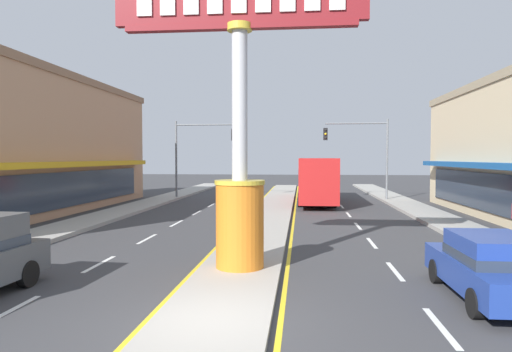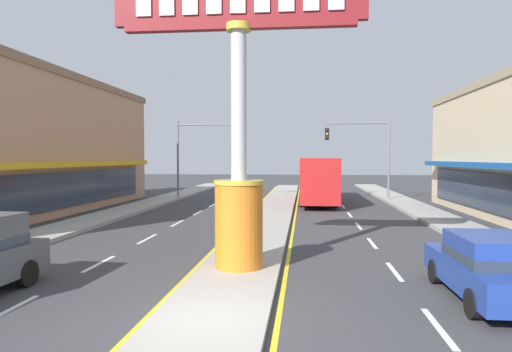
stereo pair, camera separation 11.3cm
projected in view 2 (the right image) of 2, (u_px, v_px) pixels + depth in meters
name	position (u px, v px, depth m)	size (l,w,h in m)	color
ground_plane	(208.00, 326.00, 8.94)	(160.00, 160.00, 0.00)	#3A3A3D
median_strip	(272.00, 213.00, 26.82)	(2.35, 52.00, 0.14)	#A39E93
sidewalk_left	(112.00, 214.00, 25.78)	(2.30, 60.00, 0.18)	#9E9B93
sidewalk_right	(440.00, 219.00, 23.89)	(2.30, 60.00, 0.18)	#9E9B93
lane_markings	(271.00, 217.00, 25.48)	(9.09, 52.00, 0.01)	silver
district_sign	(239.00, 140.00, 13.03)	(7.19, 1.45, 8.21)	orange
storefront_left	(2.00, 143.00, 26.27)	(8.98, 25.25, 8.27)	tan
traffic_light_left_side	(199.00, 146.00, 36.06)	(4.86, 0.46, 6.20)	slate
traffic_light_right_side	(365.00, 145.00, 34.45)	(4.86, 0.46, 6.20)	slate
bus_near_right_lane	(318.00, 177.00, 33.19)	(2.62, 11.21, 3.26)	#B21E1E
sedan_near_left_lane	(490.00, 267.00, 10.50)	(1.88, 4.32, 1.53)	navy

